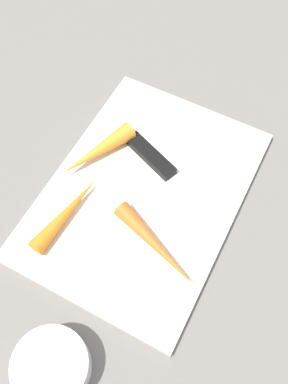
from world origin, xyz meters
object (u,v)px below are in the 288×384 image
at_px(cutting_board, 144,194).
at_px(carrot_medium, 67,213).
at_px(carrot_shortest, 97,151).
at_px(carrot_longest, 156,245).
at_px(knife, 157,162).
at_px(small_bowl, 52,366).

relative_size(cutting_board, carrot_medium, 2.78).
bearing_deg(cutting_board, carrot_shortest, -103.51).
height_order(cutting_board, carrot_longest, carrot_longest).
xyz_separation_m(knife, carrot_medium, (0.13, -0.07, 0.01)).
bearing_deg(knife, small_bowl, -65.38).
height_order(carrot_shortest, carrot_longest, carrot_shortest).
bearing_deg(cutting_board, small_bowl, 3.05).
bearing_deg(small_bowl, knife, -176.46).
relative_size(cutting_board, carrot_shortest, 2.94).
xyz_separation_m(cutting_board, carrot_medium, (0.08, -0.08, 0.02)).
distance_m(knife, carrot_medium, 0.15).
bearing_deg(cutting_board, carrot_medium, -42.48).
bearing_deg(carrot_longest, carrot_shortest, 168.78).
bearing_deg(knife, carrot_medium, -96.80).
height_order(cutting_board, knife, knife).
height_order(cutting_board, small_bowl, small_bowl).
height_order(carrot_longest, small_bowl, same).
xyz_separation_m(carrot_shortest, carrot_longest, (0.09, 0.14, -0.00)).
xyz_separation_m(knife, carrot_shortest, (0.03, -0.08, 0.01)).
distance_m(cutting_board, knife, 0.05).
relative_size(cutting_board, small_bowl, 4.05).
distance_m(cutting_board, carrot_medium, 0.11).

